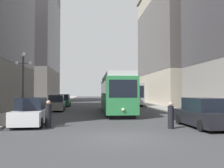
{
  "coord_description": "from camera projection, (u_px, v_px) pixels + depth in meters",
  "views": [
    {
      "loc": [
        -1.57,
        -11.35,
        2.2
      ],
      "look_at": [
        0.36,
        8.75,
        2.85
      ],
      "focal_mm": 38.04,
      "sensor_mm": 36.0,
      "label": 1
    }
  ],
  "objects": [
    {
      "name": "parked_car_left_near",
      "position": [
        56.0,
        103.0,
        27.38
      ],
      "size": [
        2.08,
        4.85,
        1.82
      ],
      "rotation": [
        0.0,
        0.0,
        0.05
      ],
      "color": "black",
      "rests_on": "ground"
    },
    {
      "name": "sidewalk_right",
      "position": [
        134.0,
        101.0,
        51.95
      ],
      "size": [
        3.18,
        120.0,
        0.15
      ],
      "primitive_type": "cube",
      "color": "gray",
      "rests_on": "ground"
    },
    {
      "name": "parked_car_left_mid",
      "position": [
        31.0,
        112.0,
        15.54
      ],
      "size": [
        1.97,
        4.42,
        1.82
      ],
      "rotation": [
        0.0,
        0.0,
        0.02
      ],
      "color": "black",
      "rests_on": "ground"
    },
    {
      "name": "streetcar",
      "position": [
        115.0,
        93.0,
        25.13
      ],
      "size": [
        2.88,
        13.61,
        3.89
      ],
      "rotation": [
        0.0,
        0.0,
        -0.02
      ],
      "color": "black",
      "rests_on": "ground"
    },
    {
      "name": "parked_car_right_far",
      "position": [
        202.0,
        114.0,
        14.59
      ],
      "size": [
        2.0,
        4.85,
        1.82
      ],
      "rotation": [
        0.0,
        0.0,
        3.17
      ],
      "color": "black",
      "rests_on": "ground"
    },
    {
      "name": "building_right_midblock",
      "position": [
        188.0,
        41.0,
        45.49
      ],
      "size": [
        15.32,
        22.88,
        23.02
      ],
      "color": "#B2A893",
      "rests_on": "ground"
    },
    {
      "name": "pedestrian_crossing_far",
      "position": [
        171.0,
        116.0,
        14.09
      ],
      "size": [
        0.36,
        0.36,
        1.59
      ],
      "rotation": [
        0.0,
        0.0,
        5.36
      ],
      "color": "black",
      "rests_on": "ground"
    },
    {
      "name": "pedestrian_crossing_near",
      "position": [
        48.0,
        115.0,
        14.48
      ],
      "size": [
        0.37,
        0.37,
        1.67
      ],
      "rotation": [
        0.0,
        0.0,
        5.15
      ],
      "color": "black",
      "rests_on": "ground"
    },
    {
      "name": "building_left_corner",
      "position": [
        26.0,
        36.0,
        56.17
      ],
      "size": [
        14.05,
        20.67,
        29.69
      ],
      "color": "slate",
      "rests_on": "ground"
    },
    {
      "name": "ground_plane",
      "position": [
        122.0,
        137.0,
        11.37
      ],
      "size": [
        200.0,
        200.0,
        0.0
      ],
      "primitive_type": "plane",
      "color": "#38383A"
    },
    {
      "name": "parked_car_left_far",
      "position": [
        64.0,
        101.0,
        35.29
      ],
      "size": [
        1.9,
        4.54,
        1.82
      ],
      "rotation": [
        0.0,
        0.0,
        -0.0
      ],
      "color": "black",
      "rests_on": "ground"
    },
    {
      "name": "sidewalk_left",
      "position": [
        58.0,
        102.0,
        50.39
      ],
      "size": [
        3.18,
        120.0,
        0.15
      ],
      "primitive_type": "cube",
      "color": "gray",
      "rests_on": "ground"
    },
    {
      "name": "transit_bus",
      "position": [
        130.0,
        93.0,
        39.21
      ],
      "size": [
        2.66,
        11.1,
        3.45
      ],
      "rotation": [
        0.0,
        0.0,
        -0.01
      ],
      "color": "black",
      "rests_on": "ground"
    },
    {
      "name": "lamp_post_left_near",
      "position": [
        23.0,
        74.0,
        20.38
      ],
      "size": [
        1.41,
        0.36,
        5.45
      ],
      "color": "#333338",
      "rests_on": "sidewalk_left"
    }
  ]
}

